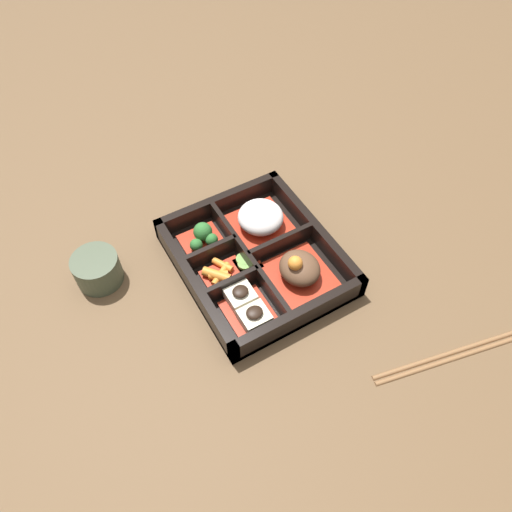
# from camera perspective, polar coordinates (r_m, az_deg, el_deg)

# --- Properties ---
(ground_plane) EXTENTS (3.00, 3.00, 0.00)m
(ground_plane) POSITION_cam_1_polar(r_m,az_deg,el_deg) (0.83, 0.00, -1.04)
(ground_plane) COLOR brown
(bento_base) EXTENTS (0.28, 0.24, 0.01)m
(bento_base) POSITION_cam_1_polar(r_m,az_deg,el_deg) (0.82, 0.00, -0.84)
(bento_base) COLOR black
(bento_base) RESTS_ON ground_plane
(bento_rim) EXTENTS (0.28, 0.24, 0.04)m
(bento_rim) POSITION_cam_1_polar(r_m,az_deg,el_deg) (0.81, -0.25, -0.21)
(bento_rim) COLOR black
(bento_rim) RESTS_ON ground_plane
(bowl_rice) EXTENTS (0.10, 0.10, 0.05)m
(bowl_rice) POSITION_cam_1_polar(r_m,az_deg,el_deg) (0.85, 0.52, 4.30)
(bowl_rice) COLOR #B22D19
(bowl_rice) RESTS_ON bento_base
(bowl_stew) EXTENTS (0.10, 0.10, 0.06)m
(bowl_stew) POSITION_cam_1_polar(r_m,az_deg,el_deg) (0.79, 4.97, -1.56)
(bowl_stew) COLOR #B22D19
(bowl_stew) RESTS_ON bento_base
(bowl_greens) EXTENTS (0.06, 0.07, 0.04)m
(bowl_greens) POSITION_cam_1_polar(r_m,az_deg,el_deg) (0.84, -6.10, 2.15)
(bowl_greens) COLOR #B22D19
(bowl_greens) RESTS_ON bento_base
(bowl_carrots) EXTENTS (0.06, 0.07, 0.02)m
(bowl_carrots) POSITION_cam_1_polar(r_m,az_deg,el_deg) (0.80, -4.05, -2.02)
(bowl_carrots) COLOR #B22D19
(bowl_carrots) RESTS_ON bento_base
(bowl_tofu) EXTENTS (0.08, 0.07, 0.03)m
(bowl_tofu) POSITION_cam_1_polar(r_m,az_deg,el_deg) (0.76, -0.97, -5.91)
(bowl_tofu) COLOR #B22D19
(bowl_tofu) RESTS_ON bento_base
(bowl_pickles) EXTENTS (0.04, 0.04, 0.01)m
(bowl_pickles) POSITION_cam_1_polar(r_m,az_deg,el_deg) (0.81, -1.18, -0.73)
(bowl_pickles) COLOR #B22D19
(bowl_pickles) RESTS_ON bento_base
(tea_cup) EXTENTS (0.07, 0.07, 0.05)m
(tea_cup) POSITION_cam_1_polar(r_m,az_deg,el_deg) (0.83, -17.71, -1.40)
(tea_cup) COLOR #424C38
(tea_cup) RESTS_ON ground_plane
(chopsticks) EXTENTS (0.07, 0.24, 0.01)m
(chopsticks) POSITION_cam_1_polar(r_m,az_deg,el_deg) (0.79, 21.12, -10.65)
(chopsticks) COLOR brown
(chopsticks) RESTS_ON ground_plane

